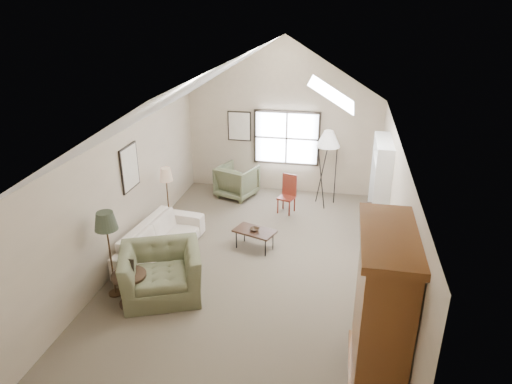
% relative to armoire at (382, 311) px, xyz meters
% --- Properties ---
extents(room_shell, '(5.01, 8.01, 4.00)m').
position_rel_armoire_xyz_m(room_shell, '(-2.18, 2.40, 2.11)').
color(room_shell, brown).
rests_on(room_shell, ground).
extents(window, '(1.72, 0.08, 1.42)m').
position_rel_armoire_xyz_m(window, '(-2.08, 6.36, 0.35)').
color(window, black).
rests_on(window, room_shell).
extents(skylight, '(0.80, 1.20, 0.52)m').
position_rel_armoire_xyz_m(skylight, '(-0.88, 3.30, 2.12)').
color(skylight, white).
rests_on(skylight, room_shell).
extents(wall_art, '(1.97, 3.71, 0.88)m').
position_rel_armoire_xyz_m(wall_art, '(-4.06, 4.34, 0.63)').
color(wall_art, black).
rests_on(wall_art, room_shell).
extents(armoire, '(0.60, 1.50, 2.20)m').
position_rel_armoire_xyz_m(armoire, '(0.00, 0.00, 0.00)').
color(armoire, brown).
rests_on(armoire, ground).
extents(tv_alcove, '(0.32, 1.30, 2.10)m').
position_rel_armoire_xyz_m(tv_alcove, '(0.16, 4.00, 0.05)').
color(tv_alcove, white).
rests_on(tv_alcove, ground).
extents(media_console, '(0.34, 1.18, 0.60)m').
position_rel_armoire_xyz_m(media_console, '(0.14, 4.00, -0.80)').
color(media_console, '#382316').
rests_on(media_console, ground).
extents(tv_panel, '(0.05, 0.90, 0.55)m').
position_rel_armoire_xyz_m(tv_panel, '(0.14, 4.00, -0.18)').
color(tv_panel, black).
rests_on(tv_panel, media_console).
extents(sofa, '(1.13, 2.38, 0.67)m').
position_rel_armoire_xyz_m(sofa, '(-4.04, 2.49, -0.76)').
color(sofa, '#F2E3D1').
rests_on(sofa, ground).
extents(armchair_near, '(1.67, 1.58, 0.86)m').
position_rel_armoire_xyz_m(armchair_near, '(-3.53, 1.25, -0.67)').
color(armchair_near, '#5D6244').
rests_on(armchair_near, ground).
extents(armchair_far, '(1.15, 1.16, 0.83)m').
position_rel_armoire_xyz_m(armchair_far, '(-3.26, 5.71, -0.68)').
color(armchair_far, '#5D5F43').
rests_on(armchair_far, ground).
extents(coffee_table, '(0.93, 0.70, 0.42)m').
position_rel_armoire_xyz_m(coffee_table, '(-2.27, 3.10, -0.89)').
color(coffee_table, '#392117').
rests_on(coffee_table, ground).
extents(bowl, '(0.25, 0.25, 0.05)m').
position_rel_armoire_xyz_m(bowl, '(-2.27, 3.10, -0.65)').
color(bowl, '#352515').
rests_on(bowl, coffee_table).
extents(side_table, '(0.63, 0.63, 0.58)m').
position_rel_armoire_xyz_m(side_table, '(-3.94, 0.89, -0.81)').
color(side_table, '#362416').
rests_on(side_table, ground).
extents(side_chair, '(0.45, 0.45, 0.93)m').
position_rel_armoire_xyz_m(side_chair, '(-1.87, 4.97, -0.63)').
color(side_chair, maroon).
rests_on(side_chair, ground).
extents(tripod_lamp, '(0.60, 0.60, 1.94)m').
position_rel_armoire_xyz_m(tripod_lamp, '(-0.98, 5.60, -0.13)').
color(tripod_lamp, silver).
rests_on(tripod_lamp, ground).
extents(dark_lamp, '(0.42, 0.42, 1.61)m').
position_rel_armoire_xyz_m(dark_lamp, '(-4.34, 1.09, -0.30)').
color(dark_lamp, '#282E20').
rests_on(dark_lamp, ground).
extents(tan_lamp, '(0.32, 0.32, 1.44)m').
position_rel_armoire_xyz_m(tan_lamp, '(-4.34, 3.69, -0.38)').
color(tan_lamp, tan).
rests_on(tan_lamp, ground).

